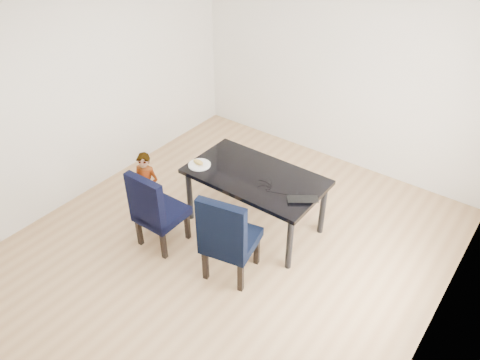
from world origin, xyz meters
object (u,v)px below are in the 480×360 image
Objects in this scene: dining_table at (255,201)px; chair_right at (231,233)px; chair_left at (161,207)px; laptop at (302,197)px; child at (147,187)px; plate at (199,165)px.

dining_table is 1.47× the size of chair_right.
chair_right reaches higher than dining_table.
dining_table is 1.13m from chair_left.
dining_table is at bearing -41.18° from laptop.
chair_right is 1.19× the size of child.
chair_left reaches higher than laptop.
child reaches higher than laptop.
chair_left is (-0.69, -0.88, 0.13)m from dining_table.
dining_table is 1.33m from child.
laptop is at bearing 48.21° from chair_right.
dining_table is 1.74× the size of child.
chair_right is at bearing -72.68° from dining_table.
laptop is at bearing 0.46° from child.
dining_table is at bearing 11.56° from child.
plate is (0.51, 0.42, 0.30)m from child.
laptop is at bearing 7.75° from plate.
laptop is (1.82, 0.60, 0.30)m from child.
dining_table is 1.57× the size of chair_left.
laptop reaches higher than dining_table.
laptop is (0.66, -0.05, 0.39)m from dining_table.
chair_right reaches higher than child.
chair_right is 0.86m from laptop.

